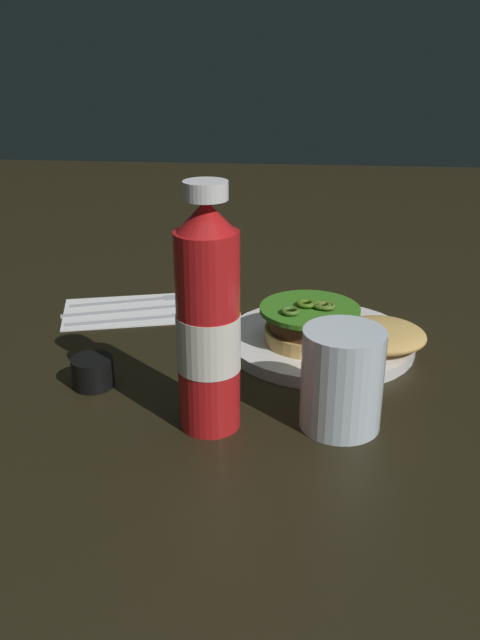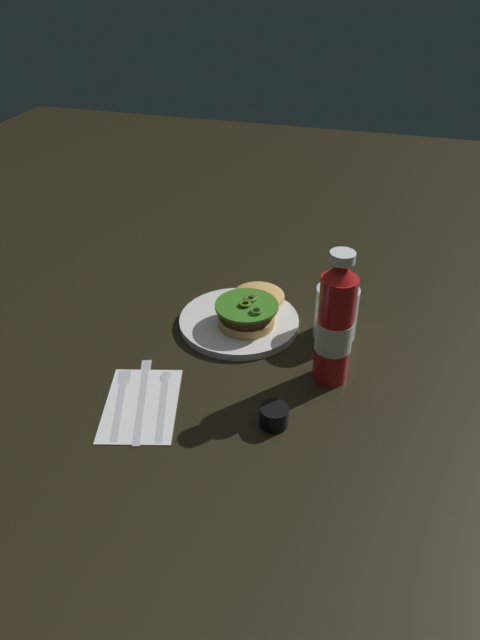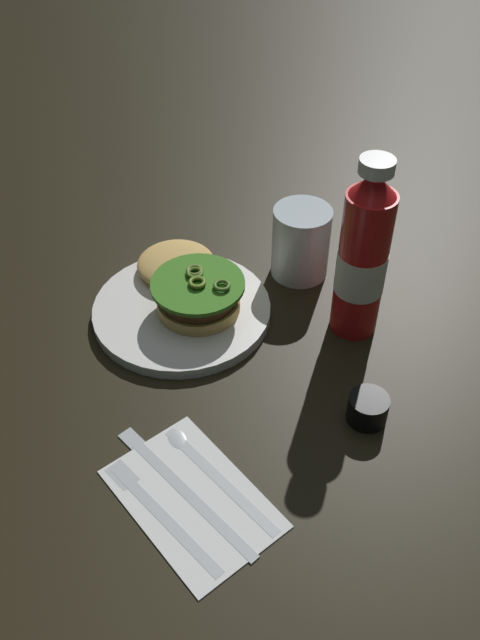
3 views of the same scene
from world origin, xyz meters
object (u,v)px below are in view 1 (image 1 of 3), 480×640
(burger_sandwich, at_px, (336,328))
(spoon_utensil, at_px, (149,316))
(butter_knife, at_px, (147,307))
(dinner_plate, at_px, (319,341))
(napkin, at_px, (128,310))
(ketchup_bottle, at_px, (208,323))
(water_glass, at_px, (342,379))
(condiment_cup, at_px, (93,372))
(fork_utensil, at_px, (140,298))

(burger_sandwich, height_order, spoon_utensil, burger_sandwich)
(burger_sandwich, distance_m, butter_knife, 0.30)
(dinner_plate, height_order, napkin, dinner_plate)
(ketchup_bottle, xyz_separation_m, water_glass, (0.13, 0.01, -0.06))
(dinner_plate, distance_m, burger_sandwich, 0.04)
(condiment_cup, distance_m, spoon_utensil, 0.20)
(dinner_plate, xyz_separation_m, ketchup_bottle, (-0.11, -0.20, 0.11))
(napkin, bearing_deg, dinner_plate, -18.66)
(spoon_utensil, distance_m, fork_utensil, 0.07)
(water_glass, distance_m, fork_utensil, 0.43)
(dinner_plate, distance_m, napkin, 0.29)
(condiment_cup, xyz_separation_m, fork_utensil, (-0.01, 0.27, -0.01))
(burger_sandwich, relative_size, butter_knife, 0.99)
(dinner_plate, bearing_deg, burger_sandwich, -47.24)
(dinner_plate, xyz_separation_m, fork_utensil, (-0.27, 0.13, -0.00))
(napkin, distance_m, spoon_utensil, 0.05)
(napkin, xyz_separation_m, butter_knife, (0.03, 0.01, 0.00))
(napkin, bearing_deg, ketchup_bottle, -61.32)
(burger_sandwich, bearing_deg, dinner_plate, 132.76)
(ketchup_bottle, bearing_deg, napkin, 118.68)
(burger_sandwich, distance_m, fork_utensil, 0.33)
(fork_utensil, bearing_deg, ketchup_bottle, -65.47)
(spoon_utensil, bearing_deg, dinner_plate, -15.61)
(water_glass, bearing_deg, butter_knife, 132.54)
(water_glass, xyz_separation_m, spoon_utensil, (-0.26, 0.26, -0.05))
(dinner_plate, distance_m, condiment_cup, 0.29)
(fork_utensil, bearing_deg, spoon_utensil, -66.94)
(water_glass, bearing_deg, burger_sandwich, 89.76)
(dinner_plate, relative_size, spoon_utensil, 1.37)
(burger_sandwich, bearing_deg, napkin, 158.97)
(dinner_plate, height_order, condiment_cup, condiment_cup)
(burger_sandwich, bearing_deg, fork_utensil, 151.67)
(burger_sandwich, xyz_separation_m, ketchup_bottle, (-0.13, -0.18, 0.08))
(burger_sandwich, relative_size, water_glass, 1.97)
(condiment_cup, bearing_deg, ketchup_bottle, -25.53)
(butter_knife, bearing_deg, water_glass, -47.46)
(dinner_plate, relative_size, water_glass, 2.29)
(ketchup_bottle, bearing_deg, condiment_cup, 154.47)
(dinner_plate, distance_m, ketchup_bottle, 0.25)
(burger_sandwich, bearing_deg, butter_knife, 155.58)
(dinner_plate, xyz_separation_m, butter_knife, (-0.25, 0.10, -0.00))
(ketchup_bottle, relative_size, butter_knife, 1.19)
(burger_sandwich, relative_size, spoon_utensil, 1.18)
(condiment_cup, bearing_deg, burger_sandwich, 22.13)
(ketchup_bottle, height_order, napkin, ketchup_bottle)
(butter_knife, bearing_deg, spoon_utensil, -72.51)
(condiment_cup, height_order, napkin, condiment_cup)
(water_glass, bearing_deg, napkin, 136.03)
(butter_knife, bearing_deg, burger_sandwich, -24.42)
(burger_sandwich, xyz_separation_m, condiment_cup, (-0.28, -0.11, -0.02))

